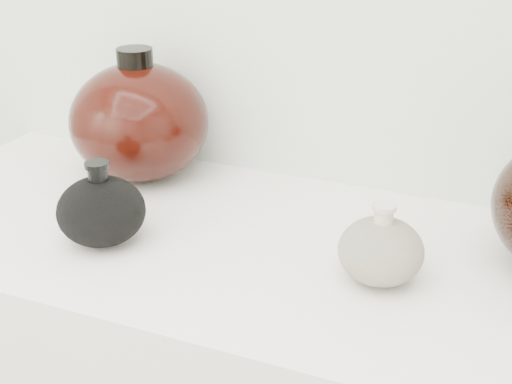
% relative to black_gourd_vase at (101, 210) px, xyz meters
% --- Properties ---
extents(black_gourd_vase, '(0.16, 0.16, 0.12)m').
position_rel_black_gourd_vase_xyz_m(black_gourd_vase, '(0.00, 0.00, 0.00)').
color(black_gourd_vase, black).
rests_on(black_gourd_vase, display_counter).
extents(cream_gourd_vase, '(0.13, 0.13, 0.11)m').
position_rel_black_gourd_vase_xyz_m(cream_gourd_vase, '(0.39, 0.05, -0.01)').
color(cream_gourd_vase, '#BCA896').
rests_on(cream_gourd_vase, display_counter).
extents(left_round_pot, '(0.31, 0.31, 0.23)m').
position_rel_black_gourd_vase_xyz_m(left_round_pot, '(-0.07, 0.23, 0.05)').
color(left_round_pot, black).
rests_on(left_round_pot, display_counter).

